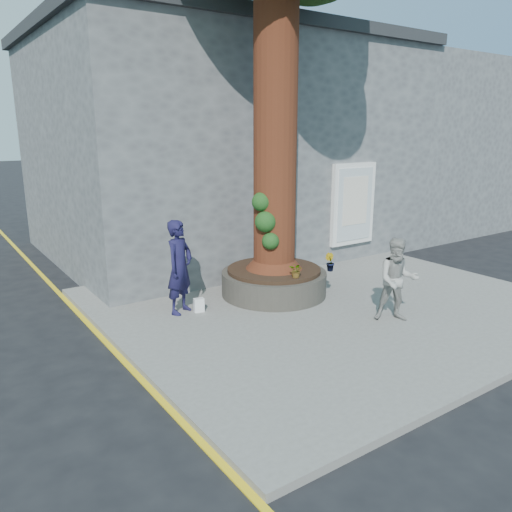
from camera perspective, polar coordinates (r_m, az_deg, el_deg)
ground at (r=9.23m, az=5.48°, el=-9.23°), size 120.00×120.00×0.00m
pavement at (r=10.83m, az=8.20°, el=-5.34°), size 9.00×8.00×0.12m
yellow_line at (r=8.65m, az=-15.11°, el=-11.34°), size 0.10×30.00×0.01m
stone_shop at (r=15.81m, az=-4.26°, el=12.40°), size 10.30×8.30×6.30m
neighbour_shop at (r=21.03m, az=15.33°, el=11.98°), size 6.00×8.00×6.00m
planter at (r=11.02m, az=2.06°, el=-2.92°), size 2.30×2.30×0.60m
man at (r=9.87m, az=-8.72°, el=-1.26°), size 0.81×0.73×1.87m
woman at (r=9.76m, az=15.85°, el=-2.64°), size 0.99×0.95×1.60m
shopping_bag at (r=10.08m, az=-6.54°, el=-5.59°), size 0.22×0.16×0.28m
plant_a at (r=12.04m, az=2.92°, el=1.05°), size 0.24×0.25×0.39m
plant_b at (r=10.78m, az=8.41°, el=-0.69°), size 0.23×0.24×0.39m
plant_c at (r=12.05m, az=2.92°, el=0.83°), size 0.19×0.19×0.30m
plant_d at (r=10.21m, az=4.65°, el=-1.64°), size 0.34×0.35×0.31m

